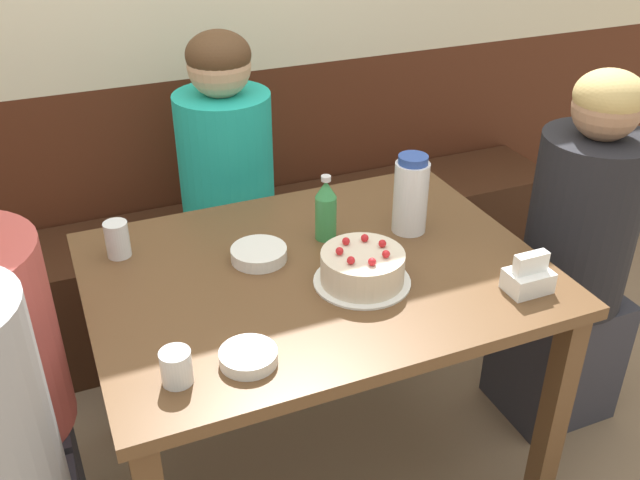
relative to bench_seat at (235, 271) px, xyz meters
name	(u,v)px	position (x,y,z in m)	size (l,w,h in m)	color
ground_plane	(317,466)	(0.00, -0.83, -0.23)	(12.00, 12.00, 0.00)	#846B51
bench_seat	(235,271)	(0.00, 0.00, 0.00)	(2.72, 0.38, 0.47)	#381E11
dining_table	(316,299)	(0.00, -0.83, 0.41)	(1.17, 0.88, 0.74)	brown
birthday_cake	(362,268)	(0.08, -0.94, 0.55)	(0.25, 0.25, 0.11)	white
water_pitcher	(411,195)	(0.32, -0.75, 0.62)	(0.10, 0.10, 0.23)	white
soju_bottle	(326,209)	(0.09, -0.70, 0.59)	(0.06, 0.06, 0.19)	#388E4C
napkin_holder	(528,277)	(0.44, -1.13, 0.54)	(0.11, 0.08, 0.11)	white
bowl_soup_white	(248,357)	(-0.28, -1.12, 0.52)	(0.13, 0.13, 0.03)	white
bowl_rice_small	(259,254)	(-0.12, -0.73, 0.52)	(0.15, 0.15, 0.03)	white
glass_water_tall	(176,367)	(-0.43, -1.12, 0.54)	(0.07, 0.07, 0.08)	silver
glass_tumbler_short	(117,239)	(-0.46, -0.57, 0.55)	(0.06, 0.06, 0.10)	silver
person_teal_shirt	(230,211)	(-0.04, -0.13, 0.34)	(0.32, 0.34, 1.20)	#33333D
person_dark_striped	(573,267)	(0.84, -0.87, 0.32)	(0.34, 0.32, 1.18)	#33333D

